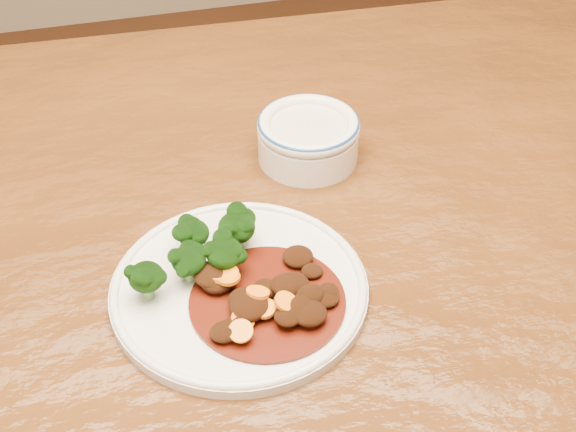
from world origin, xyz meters
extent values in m
cube|color=#552D0F|center=(0.00, 0.00, 0.73)|extent=(1.54, 0.96, 0.04)
cylinder|color=white|center=(-0.03, -0.07, 0.76)|extent=(0.24, 0.24, 0.01)
torus|color=white|center=(-0.03, -0.07, 0.76)|extent=(0.23, 0.23, 0.01)
cylinder|color=#699E52|center=(-0.04, -0.05, 0.77)|extent=(0.01, 0.01, 0.01)
ellipsoid|color=black|center=(-0.04, -0.05, 0.79)|extent=(0.03, 0.03, 0.03)
cylinder|color=#699E52|center=(-0.06, -0.02, 0.77)|extent=(0.01, 0.01, 0.01)
ellipsoid|color=black|center=(-0.06, -0.02, 0.78)|extent=(0.03, 0.03, 0.02)
cylinder|color=#699E52|center=(-0.07, -0.05, 0.77)|extent=(0.01, 0.01, 0.01)
ellipsoid|color=black|center=(-0.07, -0.05, 0.78)|extent=(0.03, 0.03, 0.03)
cylinder|color=#699E52|center=(-0.11, -0.06, 0.77)|extent=(0.01, 0.01, 0.01)
ellipsoid|color=black|center=(-0.11, -0.06, 0.78)|extent=(0.03, 0.03, 0.03)
cylinder|color=#699E52|center=(-0.02, -0.02, 0.77)|extent=(0.01, 0.01, 0.01)
ellipsoid|color=black|center=(-0.02, -0.02, 0.79)|extent=(0.04, 0.04, 0.03)
cylinder|color=#491207|center=(-0.01, -0.10, 0.76)|extent=(0.14, 0.14, 0.00)
ellipsoid|color=black|center=(-0.05, -0.07, 0.77)|extent=(0.03, 0.03, 0.02)
ellipsoid|color=black|center=(-0.05, -0.07, 0.77)|extent=(0.03, 0.03, 0.02)
ellipsoid|color=black|center=(-0.03, -0.11, 0.77)|extent=(0.03, 0.04, 0.02)
ellipsoid|color=black|center=(-0.02, -0.12, 0.77)|extent=(0.02, 0.02, 0.01)
ellipsoid|color=black|center=(0.04, -0.11, 0.77)|extent=(0.02, 0.02, 0.01)
ellipsoid|color=black|center=(-0.06, -0.13, 0.77)|extent=(0.03, 0.02, 0.01)
ellipsoid|color=black|center=(0.00, -0.09, 0.77)|extent=(0.02, 0.02, 0.01)
ellipsoid|color=black|center=(0.03, -0.11, 0.77)|extent=(0.03, 0.02, 0.01)
ellipsoid|color=black|center=(0.04, -0.08, 0.77)|extent=(0.02, 0.02, 0.01)
ellipsoid|color=black|center=(0.01, -0.12, 0.77)|extent=(0.03, 0.03, 0.01)
ellipsoid|color=black|center=(0.04, -0.11, 0.77)|extent=(0.02, 0.02, 0.01)
ellipsoid|color=black|center=(-0.01, -0.09, 0.77)|extent=(0.02, 0.02, 0.01)
ellipsoid|color=black|center=(-0.03, -0.11, 0.77)|extent=(0.03, 0.03, 0.02)
ellipsoid|color=black|center=(-0.04, -0.13, 0.77)|extent=(0.02, 0.02, 0.01)
ellipsoid|color=black|center=(0.01, -0.10, 0.77)|extent=(0.03, 0.03, 0.02)
ellipsoid|color=black|center=(-0.03, -0.10, 0.77)|extent=(0.03, 0.03, 0.01)
ellipsoid|color=black|center=(0.03, -0.06, 0.77)|extent=(0.03, 0.03, 0.01)
ellipsoid|color=black|center=(0.02, -0.09, 0.77)|extent=(0.03, 0.03, 0.01)
ellipsoid|color=black|center=(0.00, -0.13, 0.77)|extent=(0.02, 0.02, 0.01)
ellipsoid|color=black|center=(0.02, -0.13, 0.77)|extent=(0.03, 0.03, 0.02)
cylinder|color=orange|center=(-0.02, -0.12, 0.77)|extent=(0.03, 0.03, 0.01)
cylinder|color=orange|center=(-0.04, -0.08, 0.78)|extent=(0.02, 0.02, 0.01)
cylinder|color=orange|center=(-0.04, -0.12, 0.77)|extent=(0.03, 0.03, 0.01)
cylinder|color=orange|center=(-0.04, -0.07, 0.78)|extent=(0.03, 0.03, 0.01)
cylinder|color=orange|center=(-0.04, -0.14, 0.77)|extent=(0.03, 0.03, 0.01)
cylinder|color=orange|center=(-0.05, -0.07, 0.78)|extent=(0.03, 0.03, 0.01)
cylinder|color=orange|center=(0.00, -0.12, 0.78)|extent=(0.02, 0.02, 0.01)
cylinder|color=orange|center=(-0.02, -0.10, 0.78)|extent=(0.03, 0.03, 0.01)
cylinder|color=white|center=(0.09, 0.11, 0.77)|extent=(0.11, 0.11, 0.04)
cylinder|color=silver|center=(0.09, 0.11, 0.79)|extent=(0.08, 0.08, 0.01)
torus|color=white|center=(0.09, 0.11, 0.79)|extent=(0.11, 0.11, 0.01)
torus|color=navy|center=(0.09, 0.11, 0.80)|extent=(0.11, 0.11, 0.01)
camera|label=1|loc=(-0.12, -0.58, 1.29)|focal=50.00mm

